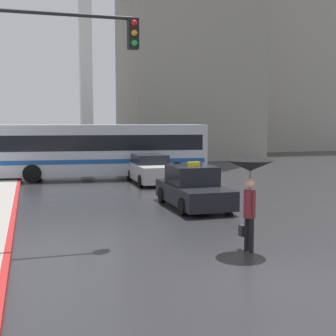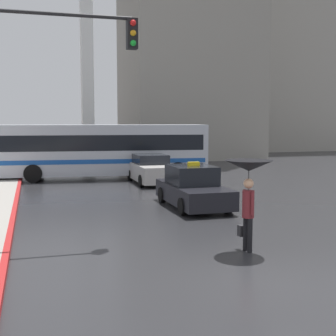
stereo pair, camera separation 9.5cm
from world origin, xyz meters
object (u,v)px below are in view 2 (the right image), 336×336
at_px(taxi, 193,189).
at_px(sedan_red, 151,170).
at_px(pedestrian_with_umbrella, 249,176).
at_px(city_bus, 103,149).
at_px(traffic_light, 47,78).

height_order(taxi, sedan_red, taxi).
bearing_deg(pedestrian_with_umbrella, city_bus, -0.30).
relative_size(sedan_red, pedestrian_with_umbrella, 1.94).
height_order(taxi, pedestrian_with_umbrella, pedestrian_with_umbrella).
height_order(pedestrian_with_umbrella, traffic_light, traffic_light).
bearing_deg(city_bus, traffic_light, -8.33).
distance_m(sedan_red, city_bus, 3.47).
xyz_separation_m(city_bus, traffic_light, (-3.42, -13.65, 2.65)).
xyz_separation_m(taxi, city_bus, (-1.94, 9.68, 0.99)).
height_order(sedan_red, pedestrian_with_umbrella, pedestrian_with_umbrella).
relative_size(taxi, traffic_light, 0.68).
xyz_separation_m(city_bus, pedestrian_with_umbrella, (1.23, -15.81, 0.22)).
height_order(city_bus, pedestrian_with_umbrella, city_bus).
bearing_deg(city_bus, pedestrian_with_umbrella, 10.19).
relative_size(taxi, sedan_red, 0.97).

